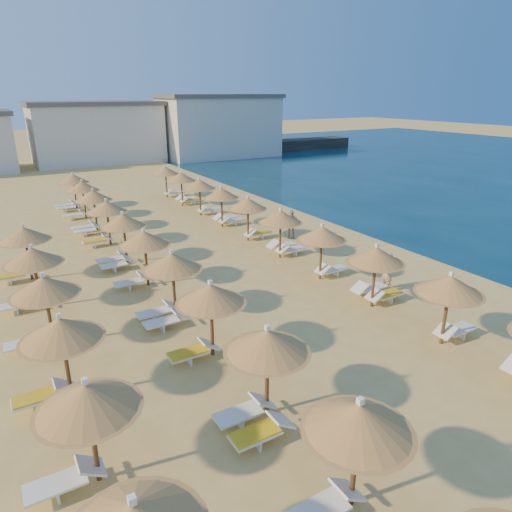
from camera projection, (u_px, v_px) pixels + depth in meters
ground at (300, 318)px, 17.88m from camera, size 220.00×220.00×0.00m
jetty at (262, 147)px, 67.15m from camera, size 30.00×4.01×1.50m
hotel_blocks at (105, 132)px, 55.66m from camera, size 48.04×11.50×8.10m
parasol_row_east at (300, 225)px, 22.33m from camera, size 2.34×40.22×2.73m
parasol_row_west at (157, 250)px, 18.85m from camera, size 2.34×40.22×2.73m
parasol_row_inland at (52, 307)px, 13.90m from camera, size 2.34×19.56×2.73m
loungers at (216, 286)px, 20.05m from camera, size 14.88×38.51×0.66m
beachgoer_a at (387, 272)px, 20.14m from camera, size 0.42×0.64×1.74m
beachgoer_c at (291, 224)px, 27.40m from camera, size 1.09×0.94×1.76m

